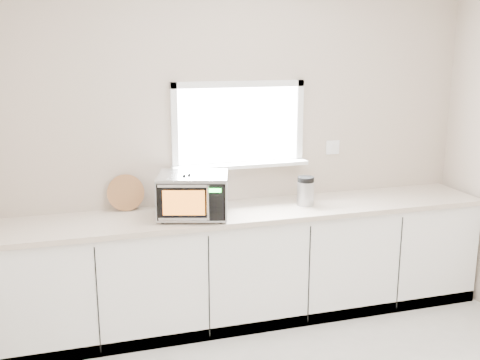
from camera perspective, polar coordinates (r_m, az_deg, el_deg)
name	(u,v)px	position (r m, az deg, el deg)	size (l,w,h in m)	color
back_wall	(238,147)	(4.59, -0.20, 3.35)	(4.00, 0.17, 2.70)	#B8A392
cabinets	(248,266)	(4.58, 0.86, -8.73)	(3.92, 0.60, 0.88)	white
countertop	(249,212)	(4.42, 0.92, -3.25)	(3.92, 0.64, 0.04)	beige
microwave	(193,195)	(4.18, -4.79, -1.54)	(0.60, 0.52, 0.33)	black
knife_block	(184,199)	(4.18, -5.69, -1.90)	(0.17, 0.26, 0.35)	#482D19
cutting_board	(126,193)	(4.44, -11.53, -1.27)	(0.29, 0.29, 0.02)	#A57340
coffee_grinder	(306,191)	(4.53, 6.67, -1.10)	(0.14, 0.14, 0.24)	#A8ABAF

